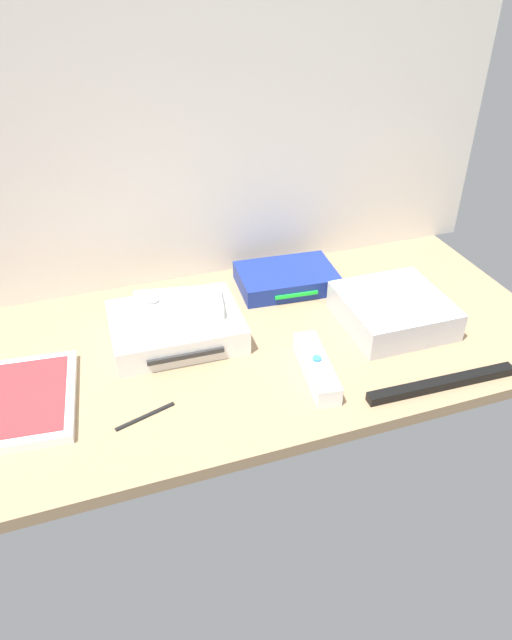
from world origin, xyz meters
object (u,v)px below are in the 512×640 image
(game_case, at_px, (26,400))
(sensor_bar, at_px, (442,384))
(stylus_pen, at_px, (145,415))
(game_console, at_px, (176,327))
(remote_classic_pad, at_px, (178,305))
(mini_computer, at_px, (393,310))
(network_router, at_px, (286,278))
(remote_wand, at_px, (316,367))

(game_case, bearing_deg, sensor_bar, -9.67)
(game_case, distance_m, stylus_pen, 0.18)
(sensor_bar, bearing_deg, game_console, 145.81)
(remote_classic_pad, bearing_deg, mini_computer, -4.11)
(network_router, bearing_deg, remote_classic_pad, -155.77)
(game_case, relative_size, sensor_bar, 0.85)
(mini_computer, xyz_separation_m, game_case, (-0.60, -0.01, -0.02))
(mini_computer, xyz_separation_m, remote_classic_pad, (-0.35, 0.09, 0.03))
(game_case, bearing_deg, remote_wand, -4.42)
(mini_computer, distance_m, sensor_bar, 0.18)
(game_console, bearing_deg, remote_classic_pad, 60.50)
(game_case, bearing_deg, game_console, 26.14)
(mini_computer, relative_size, stylus_pen, 1.92)
(game_console, bearing_deg, remote_wand, -40.79)
(game_case, xyz_separation_m, remote_classic_pad, (0.25, 0.10, 0.05))
(remote_wand, bearing_deg, stylus_pen, -170.76)
(network_router, height_order, stylus_pen, network_router)
(remote_classic_pad, bearing_deg, game_console, -110.69)
(remote_wand, xyz_separation_m, stylus_pen, (-0.26, -0.01, -0.01))
(game_console, relative_size, game_case, 1.06)
(remote_wand, distance_m, stylus_pen, 0.26)
(mini_computer, distance_m, stylus_pen, 0.45)
(mini_computer, height_order, remote_classic_pad, remote_classic_pad)
(game_case, height_order, remote_classic_pad, remote_classic_pad)
(remote_classic_pad, distance_m, sensor_bar, 0.43)
(mini_computer, relative_size, game_case, 0.85)
(mini_computer, relative_size, remote_classic_pad, 1.10)
(game_case, distance_m, remote_classic_pad, 0.27)
(sensor_bar, bearing_deg, remote_classic_pad, 143.58)
(mini_computer, xyz_separation_m, stylus_pen, (-0.44, -0.09, -0.02))
(remote_wand, height_order, sensor_bar, remote_wand)
(stylus_pen, bearing_deg, game_console, 63.94)
(network_router, bearing_deg, sensor_bar, -67.80)
(game_case, relative_size, remote_wand, 1.34)
(game_case, relative_size, network_router, 1.08)
(sensor_bar, relative_size, stylus_pen, 2.67)
(mini_computer, bearing_deg, remote_classic_pad, 165.36)
(stylus_pen, bearing_deg, game_case, 152.30)
(remote_classic_pad, xyz_separation_m, stylus_pen, (-0.09, -0.18, -0.05))
(game_console, xyz_separation_m, stylus_pen, (-0.08, -0.17, -0.02))
(remote_classic_pad, bearing_deg, sensor_bar, -27.74)
(mini_computer, distance_m, remote_wand, 0.20)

